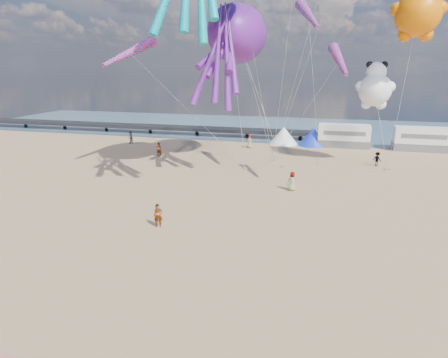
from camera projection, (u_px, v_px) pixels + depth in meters
ground at (220, 309)px, 17.83m from camera, size 120.00×120.00×0.00m
water at (305, 129)px, 68.93m from camera, size 120.00×120.00×0.00m
pier at (128, 126)px, 65.42m from camera, size 60.00×3.00×0.50m
motorhome_0 at (344, 136)px, 53.10m from camera, size 6.60×2.50×3.00m
motorhome_1 at (421, 139)px, 50.73m from camera, size 6.60×2.50×3.00m
tent_white at (284, 135)px, 55.17m from camera, size 4.00×4.00×2.40m
tent_blue at (313, 137)px, 54.17m from camera, size 4.00×4.00×2.40m
standing_person at (158, 216)px, 26.74m from camera, size 0.69×0.61×1.59m
beachgoer_0 at (292, 181)px, 34.50m from camera, size 0.70×0.56×1.68m
beachgoer_1 at (131, 138)px, 55.45m from camera, size 0.96×0.79×1.68m
beachgoer_2 at (377, 159)px, 43.07m from camera, size 0.95×0.90×1.54m
beachgoer_5 at (159, 150)px, 47.52m from camera, size 1.53×1.40×1.70m
beachgoer_6 at (250, 142)px, 52.53m from camera, size 0.65×0.44×1.71m
sandbag_a at (246, 169)px, 41.67m from camera, size 0.50×0.35×0.22m
sandbag_b at (282, 166)px, 42.66m from camera, size 0.50×0.35×0.22m
sandbag_c at (387, 169)px, 41.48m from camera, size 0.50×0.35×0.22m
sandbag_d at (319, 164)px, 43.76m from camera, size 0.50×0.35×0.22m
sandbag_e at (273, 160)px, 45.50m from camera, size 0.50×0.35×0.22m
kite_octopus_purple at (237, 34)px, 41.85m from camera, size 5.68×11.49×12.73m
kite_panda at (375, 90)px, 41.67m from camera, size 5.20×5.06×5.81m
kite_teddy_orange at (418, 14)px, 36.45m from camera, size 5.18×4.90×7.04m
windsock_left at (130, 53)px, 39.31m from camera, size 3.32×7.16×7.18m
windsock_mid at (308, 15)px, 33.65m from camera, size 2.97×5.59×5.61m
windsock_right at (339, 61)px, 31.33m from camera, size 2.12×4.53×4.45m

